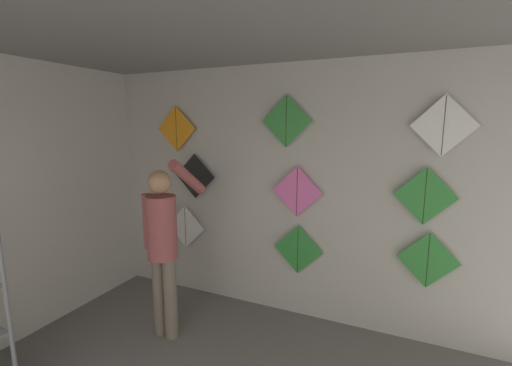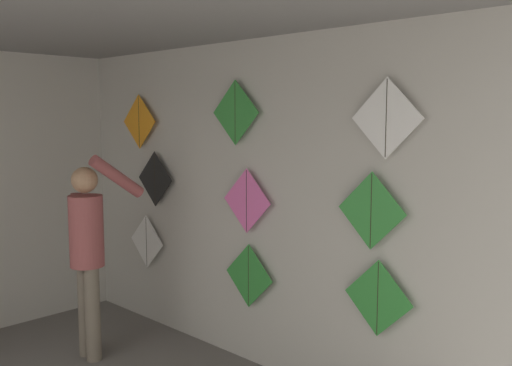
# 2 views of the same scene
# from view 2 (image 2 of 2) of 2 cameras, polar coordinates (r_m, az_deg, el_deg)

# --- Properties ---
(back_panel) EXTENTS (5.39, 0.06, 2.80)m
(back_panel) POSITION_cam_2_polar(r_m,az_deg,el_deg) (4.99, -1.10, -2.07)
(back_panel) COLOR #BCB7AD
(back_panel) RESTS_ON ground
(shopkeeper) EXTENTS (0.46, 0.62, 1.84)m
(shopkeeper) POSITION_cam_2_polar(r_m,az_deg,el_deg) (5.27, -16.44, -5.91)
(shopkeeper) COLOR #726656
(shopkeeper) RESTS_ON ground
(kite_0) EXTENTS (0.55, 0.01, 0.55)m
(kite_0) POSITION_cam_2_polar(r_m,az_deg,el_deg) (6.07, -10.88, -5.76)
(kite_0) COLOR white
(kite_1) EXTENTS (0.55, 0.01, 0.55)m
(kite_1) POSITION_cam_2_polar(r_m,az_deg,el_deg) (4.97, -0.74, -9.27)
(kite_1) COLOR #338C38
(kite_2) EXTENTS (0.55, 0.01, 0.55)m
(kite_2) POSITION_cam_2_polar(r_m,az_deg,el_deg) (4.18, 12.09, -11.20)
(kite_2) COLOR #338C38
(kite_3) EXTENTS (0.55, 0.01, 0.55)m
(kite_3) POSITION_cam_2_polar(r_m,az_deg,el_deg) (5.82, -10.07, 0.40)
(kite_3) COLOR black
(kite_4) EXTENTS (0.55, 0.01, 0.55)m
(kite_4) POSITION_cam_2_polar(r_m,az_deg,el_deg) (4.84, -0.94, -1.80)
(kite_4) COLOR pink
(kite_5) EXTENTS (0.55, 0.01, 0.55)m
(kite_5) POSITION_cam_2_polar(r_m,az_deg,el_deg) (4.07, 11.46, -2.74)
(kite_5) COLOR #338C38
(kite_6) EXTENTS (0.55, 0.01, 0.55)m
(kite_6) POSITION_cam_2_polar(r_m,az_deg,el_deg) (5.99, -11.60, 6.03)
(kite_6) COLOR orange
(kite_7) EXTENTS (0.55, 0.01, 0.55)m
(kite_7) POSITION_cam_2_polar(r_m,az_deg,el_deg) (4.89, -2.08, 7.05)
(kite_7) COLOR #338C38
(kite_8) EXTENTS (0.55, 0.01, 0.55)m
(kite_8) POSITION_cam_2_polar(r_m,az_deg,el_deg) (3.96, 12.91, 6.33)
(kite_8) COLOR white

